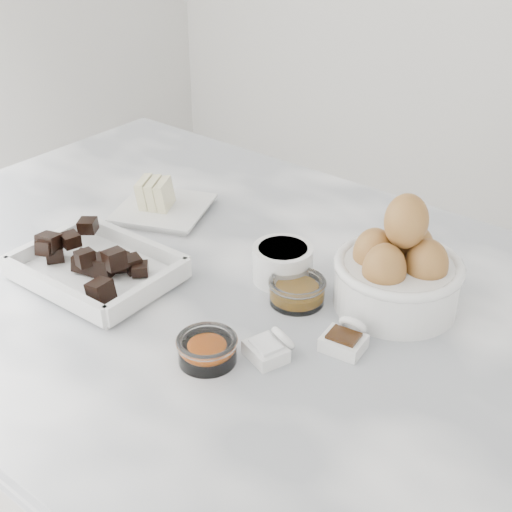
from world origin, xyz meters
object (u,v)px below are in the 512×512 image
at_px(egg_bowl, 398,271).
at_px(salt_spoon, 270,348).
at_px(sugar_ramekin, 283,262).
at_px(honey_bowl, 297,290).
at_px(butter_plate, 162,203).
at_px(chocolate_dish, 96,264).
at_px(zest_bowl, 207,348).
at_px(vanilla_spoon, 346,338).

xyz_separation_m(egg_bowl, salt_spoon, (-0.06, -0.19, -0.04)).
distance_m(sugar_ramekin, honey_bowl, 0.06).
xyz_separation_m(sugar_ramekin, salt_spoon, (0.09, -0.15, -0.02)).
xyz_separation_m(butter_plate, honey_bowl, (0.33, -0.07, -0.00)).
xyz_separation_m(chocolate_dish, butter_plate, (-0.07, 0.20, -0.00)).
bearing_deg(butter_plate, sugar_ramekin, -7.69).
bearing_deg(sugar_ramekin, zest_bowl, -78.79).
relative_size(sugar_ramekin, salt_spoon, 1.22).
height_order(honey_bowl, vanilla_spoon, vanilla_spoon).
bearing_deg(chocolate_dish, butter_plate, 109.73).
bearing_deg(butter_plate, egg_bowl, 0.68).
xyz_separation_m(zest_bowl, salt_spoon, (0.05, 0.05, -0.00)).
height_order(chocolate_dish, sugar_ramekin, chocolate_dish).
xyz_separation_m(honey_bowl, salt_spoon, (0.04, -0.12, -0.00)).
xyz_separation_m(sugar_ramekin, egg_bowl, (0.16, 0.04, 0.03)).
bearing_deg(salt_spoon, vanilla_spoon, 49.96).
relative_size(butter_plate, sugar_ramekin, 2.17).
distance_m(butter_plate, salt_spoon, 0.41).
height_order(honey_bowl, zest_bowl, honey_bowl).
xyz_separation_m(sugar_ramekin, honey_bowl, (0.05, -0.03, -0.01)).
bearing_deg(vanilla_spoon, sugar_ramekin, 153.72).
xyz_separation_m(honey_bowl, zest_bowl, (-0.01, -0.17, -0.00)).
bearing_deg(vanilla_spoon, chocolate_dish, -166.41).
relative_size(butter_plate, egg_bowl, 1.09).
bearing_deg(butter_plate, honey_bowl, -12.19).
relative_size(chocolate_dish, sugar_ramekin, 2.63).
height_order(chocolate_dish, salt_spoon, chocolate_dish).
distance_m(egg_bowl, honey_bowl, 0.14).
distance_m(zest_bowl, salt_spoon, 0.08).
distance_m(sugar_ramekin, salt_spoon, 0.18).
distance_m(sugar_ramekin, vanilla_spoon, 0.17).
bearing_deg(egg_bowl, butter_plate, -179.32).
height_order(honey_bowl, salt_spoon, salt_spoon).
bearing_deg(zest_bowl, sugar_ramekin, 101.21).
bearing_deg(zest_bowl, salt_spoon, 44.88).
bearing_deg(butter_plate, salt_spoon, -26.64).
relative_size(butter_plate, salt_spoon, 2.64).
bearing_deg(egg_bowl, chocolate_dish, -150.36).
xyz_separation_m(chocolate_dish, honey_bowl, (0.25, 0.13, -0.01)).
xyz_separation_m(butter_plate, egg_bowl, (0.43, 0.01, 0.03)).
relative_size(sugar_ramekin, honey_bowl, 1.09).
xyz_separation_m(egg_bowl, zest_bowl, (-0.12, -0.24, -0.04)).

